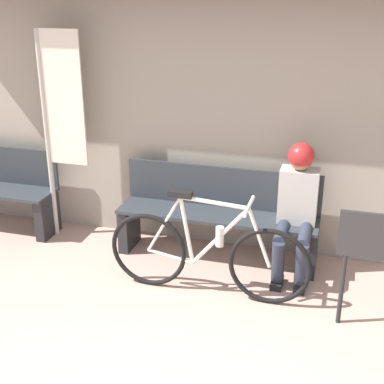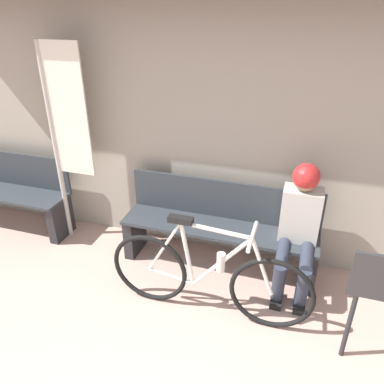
% 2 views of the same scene
% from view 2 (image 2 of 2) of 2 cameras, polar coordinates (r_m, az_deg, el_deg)
% --- Properties ---
extents(storefront_wall, '(12.00, 0.56, 3.20)m').
position_cam_2_polar(storefront_wall, '(3.48, 9.43, 14.31)').
color(storefront_wall, '#9E9384').
rests_on(storefront_wall, ground_plane).
extents(park_bench_near, '(1.90, 0.42, 0.87)m').
position_cam_2_polar(park_bench_near, '(3.71, 4.17, -5.47)').
color(park_bench_near, '#2D3338').
rests_on(park_bench_near, ground_plane).
extents(bicycle, '(1.73, 0.40, 0.92)m').
position_cam_2_polar(bicycle, '(3.18, 2.44, -12.85)').
color(bicycle, black).
rests_on(bicycle, ground_plane).
extents(person_seated, '(0.34, 0.60, 1.22)m').
position_cam_2_polar(person_seated, '(3.40, 16.06, -4.32)').
color(person_seated, '#2D3342').
rests_on(person_seated, ground_plane).
extents(banner_pole, '(0.45, 0.05, 2.11)m').
position_cam_2_polar(banner_pole, '(3.97, -18.89, 9.69)').
color(banner_pole, '#B7B2A8').
rests_on(banner_pole, ground_plane).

